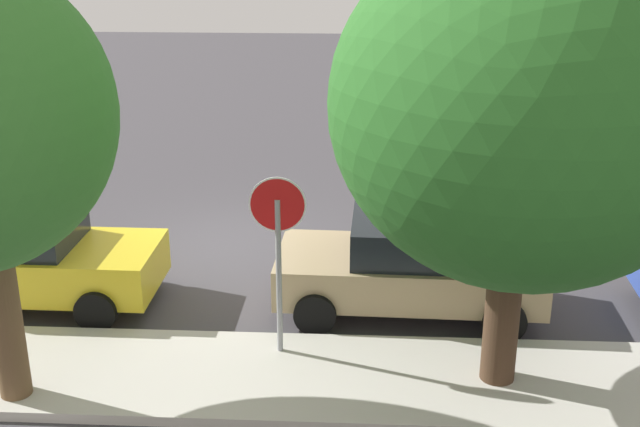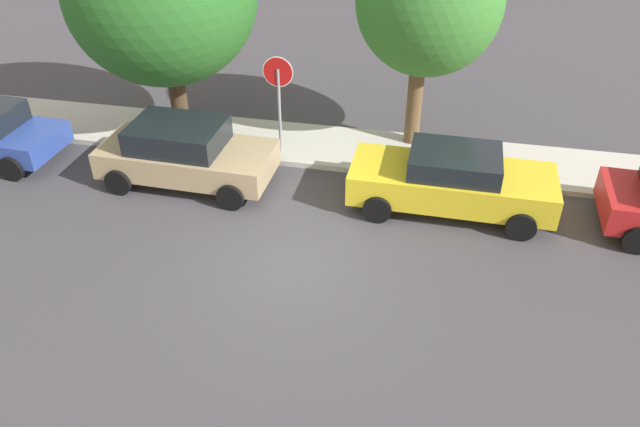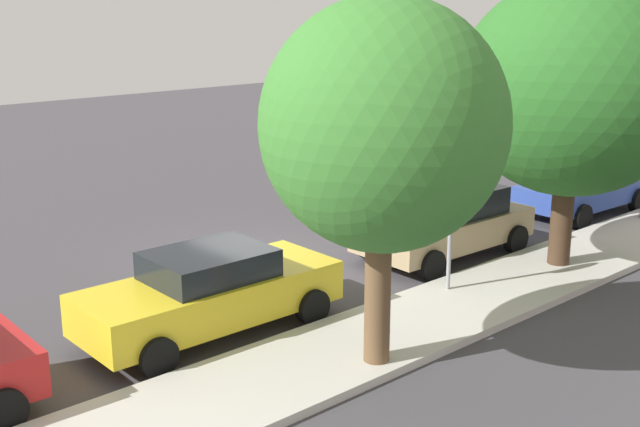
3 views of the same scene
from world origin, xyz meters
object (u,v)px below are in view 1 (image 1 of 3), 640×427
parked_car_tan (412,264)px  parked_car_yellow (17,259)px  street_tree_near_corner (526,105)px  stop_sign (278,237)px

parked_car_tan → parked_car_yellow: size_ratio=0.91×
parked_car_yellow → street_tree_near_corner: street_tree_near_corner is taller
stop_sign → parked_car_yellow: bearing=-19.7°
stop_sign → parked_car_tan: size_ratio=0.65×
parked_car_yellow → stop_sign: bearing=160.3°
parked_car_yellow → street_tree_near_corner: (-7.39, 2.12, 3.06)m
parked_car_yellow → street_tree_near_corner: bearing=164.0°
parked_car_yellow → street_tree_near_corner: size_ratio=0.76×
stop_sign → parked_car_yellow: size_ratio=0.60×
stop_sign → street_tree_near_corner: size_ratio=0.45×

